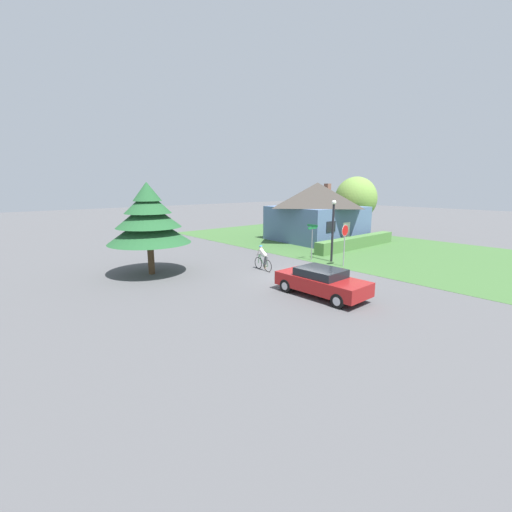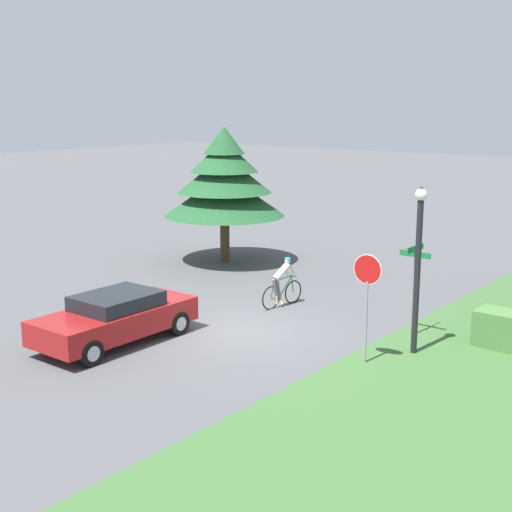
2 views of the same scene
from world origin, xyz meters
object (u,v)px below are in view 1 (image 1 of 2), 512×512
Objects in this scene: sedan_left_lane at (321,282)px; street_lamp at (333,226)px; cyclist at (263,258)px; stop_sign at (345,237)px; deciduous_tree_right at (356,199)px; cottage_house at (317,211)px; street_name_sign at (312,235)px; conifer_tall_near at (149,220)px.

sedan_left_lane is 1.05× the size of street_lamp.
stop_sign reaches higher than cyclist.
stop_sign is 0.45× the size of deciduous_tree_right.
cottage_house reaches higher than street_name_sign.
cottage_house is 4.78× the size of cyclist.
deciduous_tree_right is at bearing 27.50° from street_lamp.
cottage_house is at bearing 45.59° from street_lamp.
cyclist is at bearing -33.15° from conifer_tall_near.
street_name_sign is at bearing -92.31° from stop_sign.
street_lamp is (6.51, 4.26, 1.80)m from sedan_left_lane.
sedan_left_lane is at bearing -136.06° from cottage_house.
street_name_sign is 0.47× the size of conifer_tall_near.
deciduous_tree_right is (19.67, 11.11, 3.08)m from sedan_left_lane.
sedan_left_lane is 2.54× the size of cyclist.
street_lamp is 1.69× the size of street_name_sign.
conifer_tall_near is at bearing -175.53° from deciduous_tree_right.
conifer_tall_near reaches higher than stop_sign.
deciduous_tree_right is at bearing 22.17° from street_name_sign.
stop_sign is 16.16m from deciduous_tree_right.
cottage_house is at bearing 179.47° from deciduous_tree_right.
cyclist is 0.29× the size of deciduous_tree_right.
street_lamp reaches higher than sedan_left_lane.
stop_sign reaches higher than sedan_left_lane.
street_lamp is (5.20, -1.30, 1.76)m from cyclist.
stop_sign reaches higher than street_name_sign.
deciduous_tree_right is at bearing 4.47° from conifer_tall_near.
conifer_tall_near is at bearing 159.64° from street_name_sign.
sedan_left_lane is at bearing 173.09° from cyclist.
street_name_sign reaches higher than cyclist.
street_lamp is 1.57m from street_name_sign.
cyclist is (1.32, 5.56, 0.04)m from sedan_left_lane.
conifer_tall_near is (-17.59, -1.93, 0.40)m from cottage_house.
sedan_left_lane is 0.84× the size of conifer_tall_near.
deciduous_tree_right is at bearing -66.79° from cyclist.
cottage_house is 1.98× the size of street_lamp.
street_lamp is at bearing -117.36° from stop_sign.
cyclist is at bearing -14.25° from sedan_left_lane.
cottage_house is 17.70m from conifer_tall_near.
conifer_tall_near is 0.88× the size of deciduous_tree_right.
street_lamp reaches higher than cyclist.
sedan_left_lane is 1.78× the size of street_name_sign.
deciduous_tree_right is (13.84, 5.64, 2.02)m from street_name_sign.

